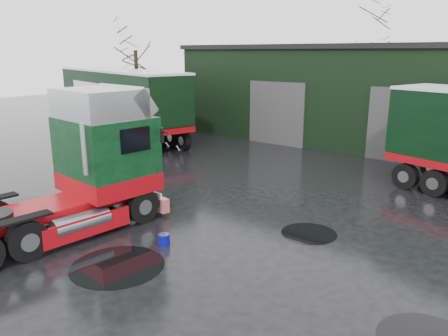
# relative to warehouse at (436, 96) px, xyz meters

# --- Properties ---
(ground) EXTENTS (100.00, 100.00, 0.00)m
(ground) POSITION_rel_warehouse_xyz_m (-2.00, -20.00, -3.16)
(ground) COLOR black
(warehouse) EXTENTS (32.40, 12.40, 6.30)m
(warehouse) POSITION_rel_warehouse_xyz_m (0.00, 0.00, 0.00)
(warehouse) COLOR black
(warehouse) RESTS_ON ground
(hero_tractor) EXTENTS (3.92, 7.83, 4.69)m
(hero_tractor) POSITION_rel_warehouse_xyz_m (-6.04, -23.00, -0.81)
(hero_tractor) COLOR black
(hero_tractor) RESTS_ON ground
(trailer_left) EXTENTS (15.44, 7.00, 4.71)m
(trailer_left) POSITION_rel_warehouse_xyz_m (-18.00, -10.55, -0.80)
(trailer_left) COLOR silver
(trailer_left) RESTS_ON ground
(wash_bucket) EXTENTS (0.46, 0.46, 0.34)m
(wash_bucket) POSITION_rel_warehouse_xyz_m (-2.63, -21.36, -2.99)
(wash_bucket) COLOR #060893
(wash_bucket) RESTS_ON ground
(tree_left) EXTENTS (4.40, 4.40, 8.50)m
(tree_left) POSITION_rel_warehouse_xyz_m (-19.00, -8.00, 1.09)
(tree_left) COLOR black
(tree_left) RESTS_ON ground
(tree_back_a) EXTENTS (4.40, 4.40, 9.50)m
(tree_back_a) POSITION_rel_warehouse_xyz_m (-8.00, 10.00, 1.59)
(tree_back_a) COLOR black
(tree_back_a) RESTS_ON ground
(puddle_0) EXTENTS (2.64, 2.64, 0.01)m
(puddle_0) POSITION_rel_warehouse_xyz_m (-2.63, -23.17, -3.15)
(puddle_0) COLOR black
(puddle_0) RESTS_ON ground
(puddle_1) EXTENTS (1.84, 1.84, 0.01)m
(puddle_1) POSITION_rel_warehouse_xyz_m (0.53, -17.77, -3.15)
(puddle_1) COLOR black
(puddle_1) RESTS_ON ground
(puddle_2) EXTENTS (5.08, 5.08, 0.01)m
(puddle_2) POSITION_rel_warehouse_xyz_m (-8.14, -23.00, -3.15)
(puddle_2) COLOR black
(puddle_2) RESTS_ON ground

